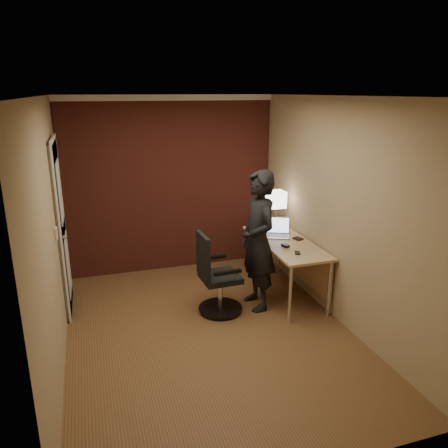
{
  "coord_description": "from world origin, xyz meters",
  "views": [
    {
      "loc": [
        -1.13,
        -4.11,
        2.55
      ],
      "look_at": [
        0.35,
        0.55,
        1.05
      ],
      "focal_mm": 35.0,
      "sensor_mm": 36.0,
      "label": 1
    }
  ],
  "objects": [
    {
      "name": "office_chair",
      "position": [
        0.2,
        0.41,
        0.43
      ],
      "size": [
        0.53,
        0.55,
        0.97
      ],
      "color": "black",
      "rests_on": "ground"
    },
    {
      "name": "person",
      "position": [
        0.73,
        0.41,
        0.85
      ],
      "size": [
        0.44,
        0.64,
        1.69
      ],
      "primitive_type": "imported",
      "rotation": [
        0.0,
        0.0,
        -1.52
      ],
      "color": "black",
      "rests_on": "ground"
    },
    {
      "name": "wallet",
      "position": [
        1.36,
        0.62,
        0.74
      ],
      "size": [
        0.12,
        0.14,
        0.02
      ],
      "primitive_type": "cube",
      "rotation": [
        0.0,
        0.0,
        0.38
      ],
      "color": "black",
      "rests_on": "desk"
    },
    {
      "name": "room",
      "position": [
        -0.27,
        1.54,
        1.37
      ],
      "size": [
        4.0,
        4.0,
        4.0
      ],
      "color": "brown",
      "rests_on": "ground"
    },
    {
      "name": "laptop",
      "position": [
        1.17,
        0.85,
        0.79
      ],
      "size": [
        0.41,
        0.37,
        0.23
      ],
      "color": "silver",
      "rests_on": "desk"
    },
    {
      "name": "mouse",
      "position": [
        1.09,
        0.42,
        0.75
      ],
      "size": [
        0.08,
        0.11,
        0.03
      ],
      "primitive_type": "cube",
      "rotation": [
        0.0,
        0.0,
        0.23
      ],
      "color": "black",
      "rests_on": "desk"
    },
    {
      "name": "phone",
      "position": [
        1.13,
        0.17,
        0.73
      ],
      "size": [
        0.1,
        0.13,
        0.01
      ],
      "primitive_type": "cube",
      "rotation": [
        0.0,
        0.0,
        -0.35
      ],
      "color": "black",
      "rests_on": "desk"
    },
    {
      "name": "desk",
      "position": [
        1.25,
        0.6,
        0.6
      ],
      "size": [
        0.6,
        1.5,
        0.73
      ],
      "color": "tan",
      "rests_on": "ground"
    },
    {
      "name": "desk_lamp",
      "position": [
        1.26,
        1.1,
        1.15
      ],
      "size": [
        0.22,
        0.22,
        0.54
      ],
      "color": "silver",
      "rests_on": "desk"
    }
  ]
}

